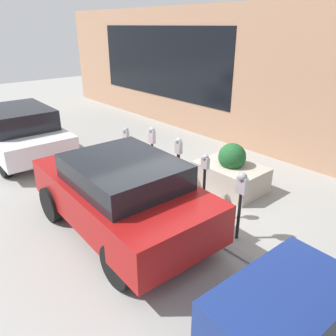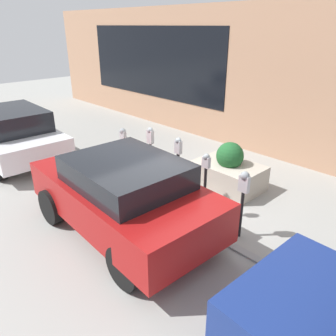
{
  "view_description": "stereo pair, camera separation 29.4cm",
  "coord_description": "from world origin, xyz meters",
  "px_view_note": "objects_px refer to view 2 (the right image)",
  "views": [
    {
      "loc": [
        -4.86,
        4.1,
        3.74
      ],
      "look_at": [
        0.0,
        -0.1,
        0.92
      ],
      "focal_mm": 35.0,
      "sensor_mm": 36.0,
      "label": 1
    },
    {
      "loc": [
        -4.66,
        4.32,
        3.74
      ],
      "look_at": [
        0.0,
        -0.1,
        0.92
      ],
      "focal_mm": 35.0,
      "sensor_mm": 36.0,
      "label": 2
    }
  ],
  "objects_px": {
    "planter_box": "(229,172)",
    "parked_car_rear": "(11,133)",
    "parking_meter_fourth": "(150,145)",
    "parking_meter_second": "(206,174)",
    "parking_meter_nearest": "(244,189)",
    "parking_meter_farthest": "(123,140)",
    "parked_car_middle": "(123,194)",
    "parking_meter_middle": "(178,161)"
  },
  "relations": [
    {
      "from": "parking_meter_nearest",
      "to": "planter_box",
      "type": "relative_size",
      "value": 0.85
    },
    {
      "from": "parking_meter_nearest",
      "to": "parking_meter_second",
      "type": "bearing_deg",
      "value": -1.18
    },
    {
      "from": "parking_meter_nearest",
      "to": "planter_box",
      "type": "xyz_separation_m",
      "value": [
        1.42,
        -1.52,
        -0.59
      ]
    },
    {
      "from": "parking_meter_fourth",
      "to": "parked_car_middle",
      "type": "relative_size",
      "value": 0.39
    },
    {
      "from": "parking_meter_second",
      "to": "parked_car_rear",
      "type": "height_order",
      "value": "parked_car_rear"
    },
    {
      "from": "parking_meter_fourth",
      "to": "parking_meter_second",
      "type": "bearing_deg",
      "value": 177.78
    },
    {
      "from": "parked_car_rear",
      "to": "parked_car_middle",
      "type": "bearing_deg",
      "value": -177.3
    },
    {
      "from": "parking_meter_fourth",
      "to": "planter_box",
      "type": "height_order",
      "value": "parking_meter_fourth"
    },
    {
      "from": "parked_car_middle",
      "to": "parked_car_rear",
      "type": "height_order",
      "value": "parked_car_middle"
    },
    {
      "from": "parking_meter_fourth",
      "to": "parking_meter_farthest",
      "type": "distance_m",
      "value": 1.0
    },
    {
      "from": "parking_meter_farthest",
      "to": "parked_car_middle",
      "type": "distance_m",
      "value": 2.52
    },
    {
      "from": "parking_meter_farthest",
      "to": "planter_box",
      "type": "relative_size",
      "value": 0.84
    },
    {
      "from": "parking_meter_fourth",
      "to": "parked_car_rear",
      "type": "distance_m",
      "value": 4.73
    },
    {
      "from": "parking_meter_second",
      "to": "parking_meter_middle",
      "type": "height_order",
      "value": "parking_meter_middle"
    },
    {
      "from": "parking_meter_second",
      "to": "parking_meter_farthest",
      "type": "bearing_deg",
      "value": 0.05
    },
    {
      "from": "parking_meter_second",
      "to": "parking_meter_farthest",
      "type": "height_order",
      "value": "parking_meter_second"
    },
    {
      "from": "parking_meter_second",
      "to": "parked_car_middle",
      "type": "bearing_deg",
      "value": 63.77
    },
    {
      "from": "parking_meter_nearest",
      "to": "parked_car_rear",
      "type": "relative_size",
      "value": 0.31
    },
    {
      "from": "parking_meter_fourth",
      "to": "parked_car_middle",
      "type": "distance_m",
      "value": 1.9
    },
    {
      "from": "parking_meter_second",
      "to": "parking_meter_middle",
      "type": "xyz_separation_m",
      "value": [
        0.83,
        -0.05,
        0.01
      ]
    },
    {
      "from": "planter_box",
      "to": "parked_car_rear",
      "type": "distance_m",
      "value": 6.47
    },
    {
      "from": "parking_meter_nearest",
      "to": "parking_meter_middle",
      "type": "height_order",
      "value": "parking_meter_middle"
    },
    {
      "from": "parking_meter_farthest",
      "to": "planter_box",
      "type": "distance_m",
      "value": 2.77
    },
    {
      "from": "parking_meter_middle",
      "to": "parked_car_rear",
      "type": "distance_m",
      "value": 5.6
    },
    {
      "from": "parking_meter_farthest",
      "to": "parked_car_middle",
      "type": "xyz_separation_m",
      "value": [
        -2.02,
        1.5,
        -0.2
      ]
    },
    {
      "from": "parking_meter_farthest",
      "to": "parked_car_middle",
      "type": "height_order",
      "value": "parked_car_middle"
    },
    {
      "from": "parked_car_rear",
      "to": "parking_meter_middle",
      "type": "bearing_deg",
      "value": -161.23
    },
    {
      "from": "parking_meter_middle",
      "to": "parking_meter_farthest",
      "type": "distance_m",
      "value": 1.92
    },
    {
      "from": "parking_meter_middle",
      "to": "parked_car_rear",
      "type": "xyz_separation_m",
      "value": [
        5.35,
        1.65,
        -0.22
      ]
    },
    {
      "from": "parking_meter_farthest",
      "to": "parking_meter_nearest",
      "type": "bearing_deg",
      "value": 179.74
    },
    {
      "from": "parking_meter_fourth",
      "to": "parked_car_middle",
      "type": "height_order",
      "value": "parking_meter_fourth"
    },
    {
      "from": "parking_meter_farthest",
      "to": "parked_car_middle",
      "type": "bearing_deg",
      "value": 143.43
    },
    {
      "from": "parking_meter_nearest",
      "to": "parked_car_middle",
      "type": "height_order",
      "value": "parked_car_middle"
    },
    {
      "from": "parking_meter_nearest",
      "to": "parking_meter_middle",
      "type": "xyz_separation_m",
      "value": [
        1.74,
        -0.07,
        0.01
      ]
    },
    {
      "from": "parking_meter_middle",
      "to": "parking_meter_fourth",
      "type": "distance_m",
      "value": 0.94
    },
    {
      "from": "parking_meter_middle",
      "to": "parked_car_middle",
      "type": "xyz_separation_m",
      "value": [
        -0.09,
        1.55,
        -0.19
      ]
    },
    {
      "from": "parking_meter_second",
      "to": "parked_car_middle",
      "type": "xyz_separation_m",
      "value": [
        0.74,
        1.5,
        -0.19
      ]
    },
    {
      "from": "parking_meter_farthest",
      "to": "planter_box",
      "type": "height_order",
      "value": "parking_meter_farthest"
    },
    {
      "from": "parking_meter_fourth",
      "to": "parking_meter_middle",
      "type": "bearing_deg",
      "value": 178.93
    },
    {
      "from": "parking_meter_second",
      "to": "parked_car_middle",
      "type": "relative_size",
      "value": 0.35
    },
    {
      "from": "parking_meter_second",
      "to": "planter_box",
      "type": "height_order",
      "value": "parking_meter_second"
    },
    {
      "from": "parked_car_rear",
      "to": "parking_meter_nearest",
      "type": "bearing_deg",
      "value": -165.8
    }
  ]
}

